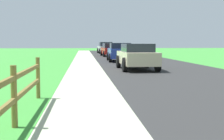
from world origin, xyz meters
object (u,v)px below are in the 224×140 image
(parked_suv_beige, at_px, (137,56))
(parked_car_blue, at_px, (120,52))
(parked_car_red, at_px, (111,50))
(parked_car_silver, at_px, (105,48))

(parked_suv_beige, height_order, parked_car_blue, parked_car_blue)
(parked_suv_beige, bearing_deg, parked_car_red, 89.95)
(parked_suv_beige, height_order, parked_car_silver, parked_car_silver)
(parked_suv_beige, xyz_separation_m, parked_car_blue, (-0.03, 8.09, -0.01))
(parked_car_red, distance_m, parked_car_silver, 9.11)
(parked_suv_beige, relative_size, parked_car_silver, 0.95)
(parked_suv_beige, distance_m, parked_car_blue, 8.09)
(parked_car_blue, distance_m, parked_car_silver, 18.71)
(parked_suv_beige, xyz_separation_m, parked_car_red, (0.02, 17.69, -0.03))
(parked_suv_beige, height_order, parked_car_red, parked_suv_beige)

